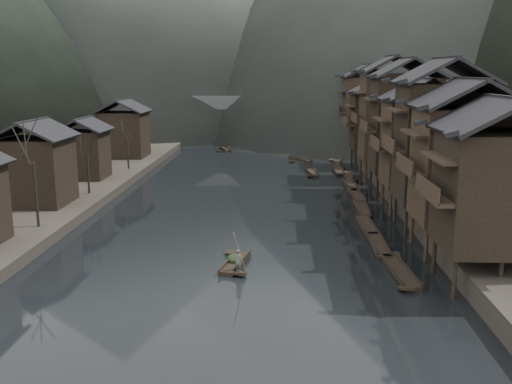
{
  "coord_description": "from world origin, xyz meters",
  "views": [
    {
      "loc": [
        3.44,
        -44.05,
        13.83
      ],
      "look_at": [
        1.1,
        9.21,
        2.5
      ],
      "focal_mm": 40.0,
      "sensor_mm": 36.0,
      "label": 1
    }
  ],
  "objects": [
    {
      "name": "hero_sampan",
      "position": [
        0.2,
        -4.79,
        0.2
      ],
      "size": [
        2.04,
        5.32,
        0.44
      ],
      "color": "black",
      "rests_on": "water"
    },
    {
      "name": "boatman",
      "position": [
        0.57,
        -6.59,
        1.24
      ],
      "size": [
        0.7,
        0.64,
        1.61
      ],
      "primitive_type": "imported",
      "rotation": [
        0.0,
        0.0,
        2.59
      ],
      "color": "slate",
      "rests_on": "hero_sampan"
    },
    {
      "name": "stilt_houses",
      "position": [
        17.28,
        19.88,
        8.97
      ],
      "size": [
        9.0,
        67.6,
        15.98
      ],
      "color": "black",
      "rests_on": "ground"
    },
    {
      "name": "right_bank",
      "position": [
        35.0,
        40.0,
        0.9
      ],
      "size": [
        40.0,
        200.0,
        1.8
      ],
      "primitive_type": "cube",
      "color": "#2D2823",
      "rests_on": "ground"
    },
    {
      "name": "cargo_heap",
      "position": [
        0.15,
        -4.55,
        0.79
      ],
      "size": [
        1.16,
        1.51,
        0.69
      ],
      "primitive_type": "ellipsoid",
      "color": "black",
      "rests_on": "hero_sampan"
    },
    {
      "name": "midriver_boats",
      "position": [
        3.0,
        44.75,
        0.2
      ],
      "size": [
        16.43,
        28.94,
        0.45
      ],
      "color": "black",
      "rests_on": "water"
    },
    {
      "name": "bare_trees",
      "position": [
        -17.0,
        4.51,
        6.51
      ],
      "size": [
        3.94,
        43.69,
        7.87
      ],
      "color": "black",
      "rests_on": "left_bank"
    },
    {
      "name": "moored_sampans",
      "position": [
        11.82,
        27.31,
        0.2
      ],
      "size": [
        3.04,
        73.62,
        0.47
      ],
      "color": "black",
      "rests_on": "water"
    },
    {
      "name": "left_houses",
      "position": [
        -20.5,
        20.12,
        5.66
      ],
      "size": [
        8.1,
        53.2,
        8.73
      ],
      "color": "black",
      "rests_on": "left_bank"
    },
    {
      "name": "bamboo_pole",
      "position": [
        0.77,
        -6.59,
        4.05
      ],
      "size": [
        0.96,
        1.99,
        4.01
      ],
      "primitive_type": "cylinder",
      "rotation": [
        0.49,
        0.0,
        -0.43
      ],
      "color": "#8C7A51",
      "rests_on": "boatman"
    },
    {
      "name": "left_bank",
      "position": [
        -35.0,
        40.0,
        0.6
      ],
      "size": [
        40.0,
        200.0,
        1.2
      ],
      "primitive_type": "cube",
      "color": "#2D2823",
      "rests_on": "ground"
    },
    {
      "name": "water",
      "position": [
        0.0,
        0.0,
        0.0
      ],
      "size": [
        300.0,
        300.0,
        0.0
      ],
      "primitive_type": "plane",
      "color": "black",
      "rests_on": "ground"
    },
    {
      "name": "stone_bridge",
      "position": [
        -0.0,
        72.0,
        5.11
      ],
      "size": [
        40.0,
        6.0,
        9.0
      ],
      "color": "#4C4C4F",
      "rests_on": "ground"
    }
  ]
}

